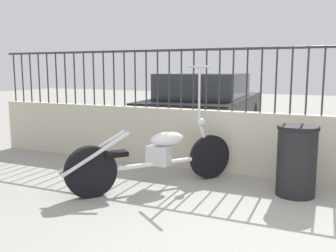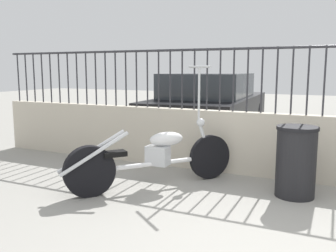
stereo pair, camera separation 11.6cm
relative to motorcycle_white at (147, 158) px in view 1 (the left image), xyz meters
The scene contains 5 objects.
low_wall 2.08m from the motorcycle_white, 33.92° to the left, with size 10.30×0.18×0.88m.
fence_railing 2.34m from the motorcycle_white, 33.92° to the left, with size 10.30×0.04×0.88m.
motorcycle_white is the anchor object (origin of this frame).
trash_bin 1.77m from the motorcycle_white, 15.55° to the left, with size 0.47×0.47×0.82m.
car_black 4.06m from the motorcycle_white, 98.39° to the left, with size 2.14×4.42×1.37m.
Camera 1 is at (0.35, -2.85, 1.46)m, focal length 40.00 mm.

